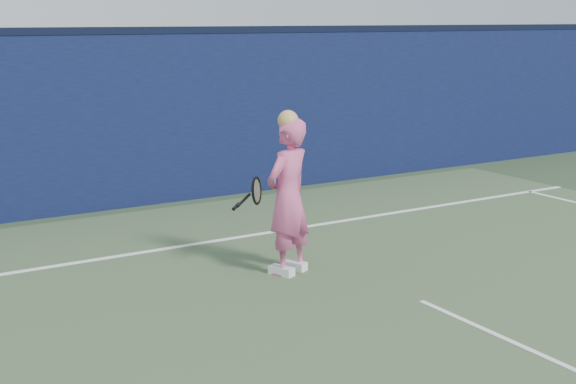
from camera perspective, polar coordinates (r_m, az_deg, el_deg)
ground at (r=7.36m, az=14.59°, el=-9.88°), size 80.00×80.00×0.00m
backstop_wall at (r=12.33m, az=-7.23°, el=5.31°), size 24.00×0.40×2.50m
wall_cap at (r=12.25m, az=-7.39°, el=11.36°), size 24.00×0.42×0.10m
player at (r=8.58m, az=-0.00°, el=-0.30°), size 0.73×0.62×1.78m
racket at (r=8.85m, az=-2.37°, el=0.00°), size 0.54×0.35×0.32m
court_lines at (r=7.15m, az=16.51°, el=-10.57°), size 11.00×12.04×0.01m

